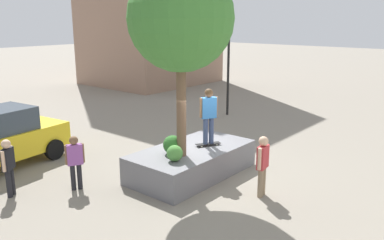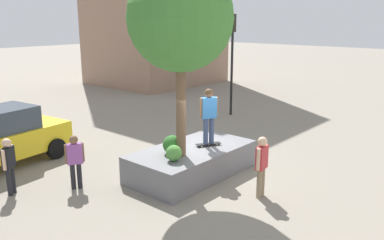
# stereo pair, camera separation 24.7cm
# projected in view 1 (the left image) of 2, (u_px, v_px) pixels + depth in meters

# --- Properties ---
(ground_plane) EXTENTS (120.00, 120.00, 0.00)m
(ground_plane) POSITION_uv_depth(u_px,v_px,m) (200.00, 170.00, 12.80)
(ground_plane) COLOR gray
(planter_ledge) EXTENTS (4.00, 2.11, 0.85)m
(planter_ledge) POSITION_uv_depth(u_px,v_px,m) (192.00, 161.00, 12.40)
(planter_ledge) COLOR slate
(planter_ledge) RESTS_ON ground
(plaza_tree) EXTENTS (2.91, 2.91, 5.34)m
(plaza_tree) POSITION_uv_depth(u_px,v_px,m) (181.00, 19.00, 10.72)
(plaza_tree) COLOR brown
(plaza_tree) RESTS_ON planter_ledge
(boxwood_shrub) EXTENTS (0.56, 0.56, 0.56)m
(boxwood_shrub) POSITION_uv_depth(u_px,v_px,m) (172.00, 145.00, 11.73)
(boxwood_shrub) COLOR #2D6628
(boxwood_shrub) RESTS_ON planter_ledge
(hedge_clump) EXTENTS (0.46, 0.46, 0.46)m
(hedge_clump) POSITION_uv_depth(u_px,v_px,m) (175.00, 153.00, 11.15)
(hedge_clump) COLOR #4C8C3D
(hedge_clump) RESTS_ON planter_ledge
(skateboard) EXTENTS (0.80, 0.57, 0.07)m
(skateboard) POSITION_uv_depth(u_px,v_px,m) (208.00, 144.00, 12.54)
(skateboard) COLOR black
(skateboard) RESTS_ON planter_ledge
(skateboarder) EXTENTS (0.53, 0.40, 1.74)m
(skateboarder) POSITION_uv_depth(u_px,v_px,m) (209.00, 112.00, 12.29)
(skateboarder) COLOR navy
(skateboarder) RESTS_ON skateboard
(taxi_cab) EXTENTS (4.34, 2.37, 1.93)m
(taxi_cab) POSITION_uv_depth(u_px,v_px,m) (0.00, 138.00, 12.91)
(taxi_cab) COLOR gold
(taxi_cab) RESTS_ON ground
(traffic_light_corner) EXTENTS (0.32, 0.36, 4.94)m
(traffic_light_corner) POSITION_uv_depth(u_px,v_px,m) (229.00, 48.00, 19.46)
(traffic_light_corner) COLOR black
(traffic_light_corner) RESTS_ON ground
(bystander_watching) EXTENTS (0.57, 0.26, 1.70)m
(bystander_watching) POSITION_uv_depth(u_px,v_px,m) (263.00, 162.00, 10.74)
(bystander_watching) COLOR #847056
(bystander_watching) RESTS_ON ground
(passerby_with_bag) EXTENTS (0.49, 0.35, 1.58)m
(passerby_with_bag) POSITION_uv_depth(u_px,v_px,m) (75.00, 159.00, 11.17)
(passerby_with_bag) COLOR black
(passerby_with_bag) RESTS_ON ground
(pedestrian_crossing) EXTENTS (0.45, 0.41, 1.61)m
(pedestrian_crossing) POSITION_uv_depth(u_px,v_px,m) (8.00, 164.00, 10.75)
(pedestrian_crossing) COLOR black
(pedestrian_crossing) RESTS_ON ground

